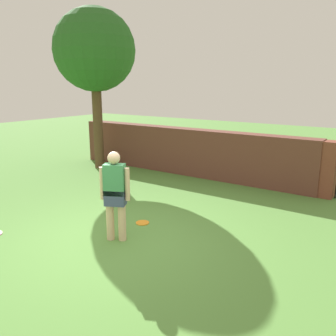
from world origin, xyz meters
TOP-DOWN VIEW (x-y plane):
  - ground_plane at (0.00, 0.00)m, footprint 40.00×40.00m
  - brick_wall at (-1.50, 4.87)m, footprint 7.96×0.50m
  - tree at (-4.28, 3.91)m, footprint 2.57×2.57m
  - person at (0.04, 0.06)m, footprint 0.50×0.35m
  - frisbee_orange at (-0.05, 0.93)m, footprint 0.27×0.27m

SIDE VIEW (x-z plane):
  - ground_plane at x=0.00m, z-range 0.00..0.00m
  - frisbee_orange at x=-0.05m, z-range 0.00..0.02m
  - brick_wall at x=-1.50m, z-range 0.00..1.42m
  - person at x=0.04m, z-range 0.09..1.71m
  - tree at x=-4.28m, z-range 1.20..6.25m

